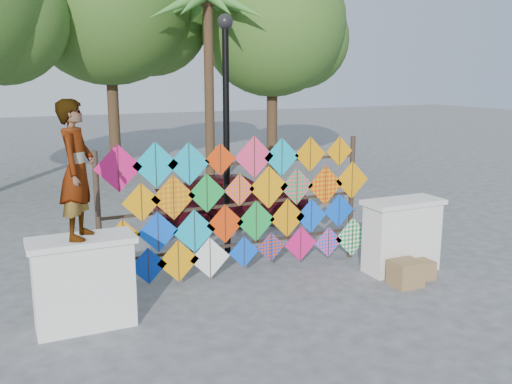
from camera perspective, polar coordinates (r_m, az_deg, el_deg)
ground at (r=9.30m, az=0.14°, el=-9.83°), size 80.00×80.00×0.00m
parapet_left at (r=8.17m, az=-16.85°, el=-8.62°), size 1.40×0.65×1.28m
parapet_right at (r=10.31m, az=14.38°, el=-4.18°), size 1.40×0.65×1.28m
kite_rack at (r=9.58m, az=-1.30°, el=-1.43°), size 4.94×0.24×2.41m
tree_east at (r=19.49m, az=1.88°, el=16.47°), size 5.40×4.80×7.42m
palm_tree at (r=16.93m, az=-4.83°, el=17.00°), size 3.62×3.62×5.83m
vendor_woman at (r=7.78m, az=-17.49°, el=2.13°), size 0.68×0.79×1.83m
sedan at (r=13.12m, az=-2.23°, el=-0.55°), size 3.69×1.73×1.22m
lamppost at (r=10.61m, az=-3.00°, el=7.84°), size 0.28×0.28×4.46m
cardboard_box_near at (r=9.75m, az=14.74°, el=-7.85°), size 0.48×0.42×0.42m
cardboard_box_far at (r=10.14m, az=16.18°, el=-7.49°), size 0.38×0.35×0.32m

